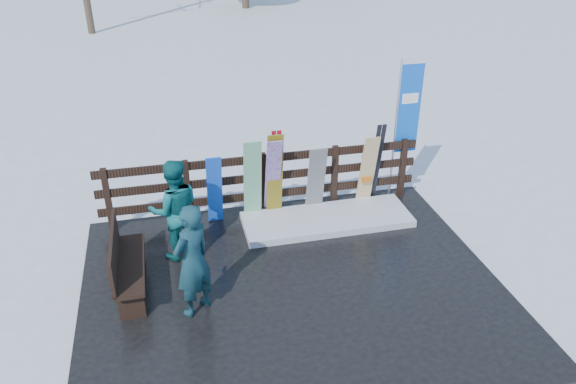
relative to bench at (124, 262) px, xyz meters
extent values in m
plane|color=white|center=(2.32, -0.45, -0.60)|extent=(700.00, 700.00, 0.00)
cube|color=black|center=(2.32, -0.45, -0.56)|extent=(6.00, 5.00, 0.08)
cube|color=black|center=(-0.28, 1.75, 0.06)|extent=(0.10, 0.10, 1.15)
cube|color=black|center=(1.02, 1.75, 0.06)|extent=(0.10, 0.10, 1.15)
cube|color=black|center=(2.32, 1.75, 0.06)|extent=(0.10, 0.10, 1.15)
cube|color=black|center=(3.62, 1.75, 0.06)|extent=(0.10, 0.10, 1.15)
cube|color=black|center=(4.92, 1.75, 0.06)|extent=(0.10, 0.10, 1.15)
cube|color=black|center=(2.32, 1.75, -0.17)|extent=(5.60, 0.05, 0.14)
cube|color=black|center=(2.32, 1.75, 0.18)|extent=(5.60, 0.05, 0.14)
cube|color=black|center=(2.32, 1.75, 0.53)|extent=(5.60, 0.05, 0.14)
cube|color=white|center=(3.32, 1.15, -0.46)|extent=(2.89, 1.00, 0.12)
cube|color=black|center=(0.07, 0.00, -0.07)|extent=(0.40, 1.50, 0.06)
cube|color=black|center=(0.07, -0.60, -0.29)|extent=(0.34, 0.06, 0.45)
cube|color=black|center=(0.07, 0.60, -0.29)|extent=(0.34, 0.06, 0.45)
cube|color=black|center=(-0.11, 0.00, 0.20)|extent=(0.05, 1.50, 0.50)
cube|color=blue|center=(1.46, 1.53, 0.15)|extent=(0.25, 0.31, 1.33)
cube|color=silver|center=(2.10, 1.53, 0.25)|extent=(0.30, 0.25, 1.52)
cube|color=yellow|center=(2.48, 1.53, 0.29)|extent=(0.27, 0.25, 1.61)
cube|color=silver|center=(2.45, 1.53, 0.26)|extent=(0.26, 0.46, 1.54)
cube|color=black|center=(3.21, 1.53, 0.13)|extent=(0.31, 0.28, 1.29)
cube|color=silver|center=(4.15, 1.53, 0.19)|extent=(0.27, 0.32, 1.41)
cube|color=#A61425|center=(2.48, 1.60, 0.30)|extent=(0.08, 0.18, 1.64)
cube|color=#A61425|center=(2.57, 1.60, 0.30)|extent=(0.07, 0.18, 1.64)
cube|color=black|center=(4.28, 1.60, 0.29)|extent=(0.08, 0.31, 1.60)
cube|color=black|center=(4.37, 1.60, 0.29)|extent=(0.08, 0.31, 1.60)
cylinder|color=silver|center=(4.73, 1.80, 0.78)|extent=(0.04, 0.04, 2.60)
cube|color=blue|center=(4.95, 1.80, 1.18)|extent=(0.42, 0.02, 1.60)
imported|color=#1A554F|center=(0.92, -0.63, 0.31)|extent=(0.71, 0.69, 1.64)
imported|color=#106265|center=(0.78, 0.75, 0.30)|extent=(0.84, 0.67, 1.64)
camera|label=1|loc=(0.75, -6.76, 4.57)|focal=35.00mm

